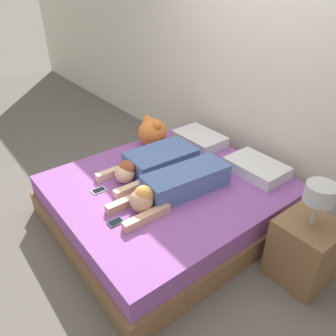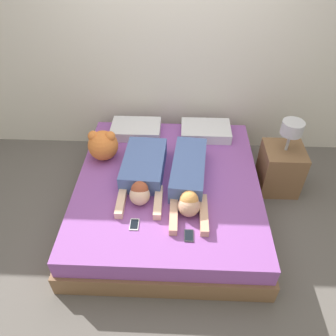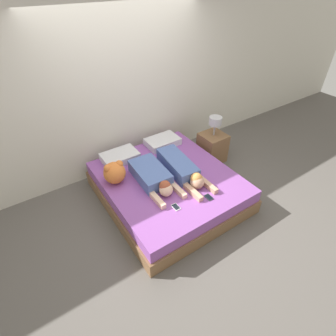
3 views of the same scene
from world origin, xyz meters
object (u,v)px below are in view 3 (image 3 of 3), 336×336
at_px(bed, 168,187).
at_px(cell_phone_right, 209,197).
at_px(person_right, 182,169).
at_px(pillow_head_left, 120,157).
at_px(pillow_head_right, 163,142).
at_px(plush_toy, 115,172).
at_px(cell_phone_left, 176,207).
at_px(person_left, 153,177).
at_px(nightstand, 212,146).

relative_size(bed, cell_phone_right, 16.35).
bearing_deg(person_right, pillow_head_left, 125.50).
height_order(pillow_head_right, plush_toy, plush_toy).
relative_size(bed, cell_phone_left, 16.35).
bearing_deg(person_right, plush_toy, 156.08).
bearing_deg(pillow_head_right, cell_phone_right, -97.89).
bearing_deg(cell_phone_right, person_left, 122.88).
bearing_deg(person_left, plush_toy, 145.11).
bearing_deg(plush_toy, bed, -24.95).
height_order(pillow_head_left, cell_phone_left, pillow_head_left).
distance_m(pillow_head_right, person_right, 0.86).
bearing_deg(plush_toy, person_right, -23.92).
distance_m(person_left, plush_toy, 0.54).
height_order(bed, person_left, person_left).
distance_m(person_right, cell_phone_right, 0.61).
distance_m(person_left, cell_phone_left, 0.59).
height_order(person_left, cell_phone_left, person_left).
bearing_deg(person_right, person_left, 169.32).
bearing_deg(plush_toy, cell_phone_right, -48.29).
bearing_deg(cell_phone_right, pillow_head_right, 82.11).
relative_size(bed, pillow_head_left, 3.64).
xyz_separation_m(person_left, nightstand, (1.45, 0.36, -0.20)).
bearing_deg(pillow_head_right, person_right, -103.51).
bearing_deg(cell_phone_right, bed, 106.58).
bearing_deg(pillow_head_right, bed, -117.58).
bearing_deg(pillow_head_right, nightstand, -25.93).
distance_m(pillow_head_left, cell_phone_left, 1.35).
bearing_deg(person_left, nightstand, 14.14).
relative_size(plush_toy, nightstand, 0.38).
bearing_deg(cell_phone_left, person_left, 87.72).
height_order(person_right, plush_toy, plush_toy).
bearing_deg(plush_toy, cell_phone_left, -64.88).
bearing_deg(pillow_head_right, cell_phone_left, -116.36).
xyz_separation_m(pillow_head_left, person_left, (0.16, -0.76, 0.04)).
bearing_deg(person_right, cell_phone_right, -89.79).
relative_size(person_left, person_right, 0.86).
relative_size(person_right, nightstand, 1.30).
height_order(bed, pillow_head_right, pillow_head_right).
height_order(pillow_head_right, cell_phone_right, pillow_head_right).
distance_m(person_left, nightstand, 1.51).
relative_size(pillow_head_left, cell_phone_left, 4.50).
relative_size(pillow_head_right, plush_toy, 1.70).
distance_m(cell_phone_left, plush_toy, 1.00).
relative_size(bed, person_left, 2.11).
xyz_separation_m(bed, pillow_head_left, (-0.40, 0.77, 0.27)).
bearing_deg(cell_phone_left, plush_toy, 115.12).
bearing_deg(person_left, bed, -2.31).
bearing_deg(plush_toy, pillow_head_right, 22.46).
distance_m(pillow_head_left, cell_phone_right, 1.56).
bearing_deg(plush_toy, pillow_head_left, 57.69).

